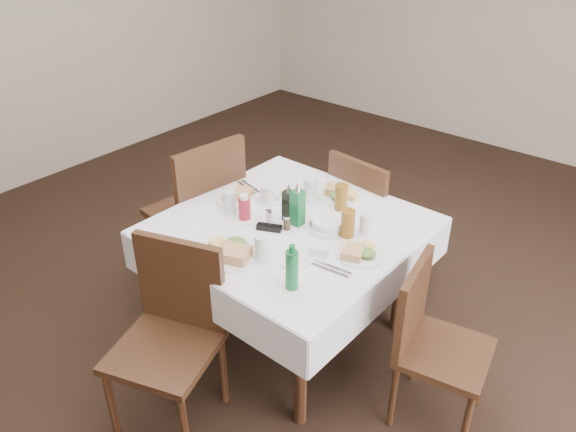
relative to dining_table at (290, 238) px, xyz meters
The scene contains 33 objects.
ground_plane 0.68m from the dining_table, 159.20° to the left, with size 7.00×7.00×0.00m, color black.
room_shell 1.04m from the dining_table, 159.20° to the left, with size 6.04×7.04×2.80m.
dining_table is the anchor object (origin of this frame).
chair_north 0.74m from the dining_table, 87.60° to the left, with size 0.48×0.48×0.92m.
chair_south 0.78m from the dining_table, 95.79° to the right, with size 0.57×0.57×0.95m.
chair_east 0.88m from the dining_table, ahead, with size 0.47×0.47×0.85m.
chair_west 0.74m from the dining_table, behind, with size 0.55×0.55×1.04m.
meal_north 0.43m from the dining_table, 85.03° to the left, with size 0.26×0.26×0.06m.
meal_south 0.42m from the dining_table, 94.60° to the right, with size 0.30×0.30×0.07m.
meal_east 0.46m from the dining_table, ahead, with size 0.24×0.24×0.05m.
meal_west 0.43m from the dining_table, behind, with size 0.23×0.23×0.05m.
side_plate_a 0.39m from the dining_table, 123.89° to the left, with size 0.17×0.17×0.01m.
side_plate_b 0.36m from the dining_table, 47.23° to the right, with size 0.14×0.14×0.01m.
water_n 0.32m from the dining_table, 105.19° to the left, with size 0.08×0.08×0.14m.
water_s 0.38m from the dining_table, 72.38° to the right, with size 0.07×0.07×0.13m.
water_e 0.42m from the dining_table, 26.81° to the left, with size 0.06×0.06×0.11m.
water_w 0.38m from the dining_table, 161.45° to the right, with size 0.07×0.07×0.13m.
iced_tea_a 0.36m from the dining_table, 69.95° to the left, with size 0.07×0.07×0.15m.
iced_tea_b 0.35m from the dining_table, 18.49° to the left, with size 0.07×0.07×0.15m.
bread_basket 0.23m from the dining_table, 24.29° to the left, with size 0.19×0.19×0.06m.
oil_cruet_dark 0.19m from the dining_table, 137.00° to the left, with size 0.05×0.05×0.22m.
oil_cruet_green 0.20m from the dining_table, 45.59° to the left, with size 0.06×0.06×0.25m.
ketchup_bottle 0.29m from the dining_table, 155.42° to the right, with size 0.07×0.07×0.14m.
salt_shaker 0.17m from the dining_table, 151.16° to the right, with size 0.03×0.03×0.07m.
pepper_shaker 0.14m from the dining_table, 68.10° to the right, with size 0.04×0.04×0.08m.
coffee_mug 0.31m from the dining_table, 154.78° to the left, with size 0.13×0.13×0.10m.
sunglasses 0.16m from the dining_table, 112.85° to the right, with size 0.14×0.10×0.03m.
green_bottle 0.57m from the dining_table, 49.54° to the right, with size 0.06×0.06×0.22m.
sugar_caddy 0.34m from the dining_table, 23.95° to the right, with size 0.10×0.08×0.05m.
cutlery_n 0.40m from the dining_table, 69.33° to the left, with size 0.09×0.19×0.01m.
cutlery_s 0.47m from the dining_table, 105.32° to the right, with size 0.09×0.16×0.01m.
cutlery_e 0.46m from the dining_table, 25.32° to the right, with size 0.20×0.07×0.01m.
cutlery_w 0.49m from the dining_table, 160.16° to the left, with size 0.20×0.10×0.01m.
Camera 1 is at (1.69, -1.99, 2.31)m, focal length 35.00 mm.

